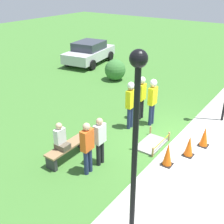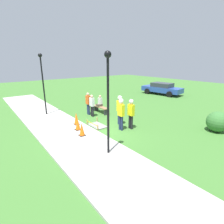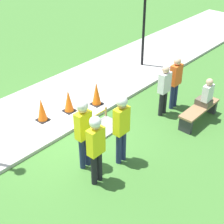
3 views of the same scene
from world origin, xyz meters
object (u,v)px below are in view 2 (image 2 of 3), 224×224
Objects in this scene: worker_assistant at (121,111)px; bystander_in_gray_shirt at (92,104)px; parked_car_blue at (162,88)px; park_bench at (101,108)px; worker_trainee at (120,107)px; lamppost_near at (108,91)px; worker_supervisor at (131,111)px; traffic_cone_near_patch at (76,119)px; bystander_in_orange_shirt at (88,102)px; traffic_cone_sidewalk_edge at (82,129)px; person_seated_on_bench at (100,102)px; lamppost_far at (42,76)px; traffic_cone_far_patch at (78,124)px.

worker_assistant reaches higher than bystander_in_gray_shirt.
park_bench is at bearing -88.28° from parked_car_blue.
worker_trainee is 0.45× the size of lamppost_near.
lamppost_near is (1.63, -2.91, 1.76)m from worker_supervisor.
traffic_cone_near_patch is 0.45× the size of bystander_in_orange_shirt.
lamppost_near is at bearing -51.46° from worker_assistant.
bystander_in_orange_shirt is at bearing 144.62° from traffic_cone_sidewalk_edge.
bystander_in_orange_shirt is 6.48m from lamppost_near.
person_seated_on_bench is at bearing 90.99° from bystander_in_orange_shirt.
worker_assistant is 3.33m from bystander_in_gray_shirt.
parked_car_blue is at bearing 89.46° from lamppost_far.
traffic_cone_far_patch is 0.81× the size of person_seated_on_bench.
park_bench is at bearing 79.46° from bystander_in_orange_shirt.
worker_supervisor is at bearing -70.30° from parked_car_blue.
lamppost_far is 0.89× the size of parked_car_blue.
worker_assistant reaches higher than park_bench.
person_seated_on_bench is at bearing 172.60° from worker_supervisor.
lamppost_near reaches higher than bystander_in_orange_shirt.
park_bench is 0.87× the size of worker_trainee.
traffic_cone_near_patch is 2.15m from bystander_in_gray_shirt.
traffic_cone_far_patch is 3.36m from bystander_in_orange_shirt.
traffic_cone_sidewalk_edge is 5.73m from lamppost_far.
parked_car_blue is at bearing 114.00° from worker_trainee.
bystander_in_gray_shirt is 4.06m from lamppost_far.
traffic_cone_far_patch is at bearing -120.26° from worker_supervisor.
bystander_in_orange_shirt is at bearing 157.56° from lamppost_near.
worker_trainee is at bearing 76.48° from traffic_cone_far_patch.
bystander_in_gray_shirt is 11.51m from parked_car_blue.
lamppost_near is at bearing 0.79° from traffic_cone_sidewalk_edge.
traffic_cone_far_patch is 3.97m from park_bench.
bystander_in_orange_shirt is at bearing 178.23° from bystander_in_gray_shirt.
parked_car_blue is at bearing 99.15° from person_seated_on_bench.
bystander_in_orange_shirt is (-2.50, 2.19, 0.51)m from traffic_cone_far_patch.
bystander_in_orange_shirt is at bearing -89.01° from person_seated_on_bench.
lamppost_far is at bearing -99.07° from parked_car_blue.
bystander_in_gray_shirt reaches higher than traffic_cone_sidewalk_edge.
bystander_in_gray_shirt is (-2.57, -0.50, -0.25)m from worker_trainee.
person_seated_on_bench is (-3.39, 3.48, 0.38)m from traffic_cone_sidewalk_edge.
worker_assistant is at bearing -35.98° from worker_trainee.
traffic_cone_sidewalk_edge is 4.17m from bystander_in_orange_shirt.
person_seated_on_bench is (-0.21, 0.05, 0.50)m from park_bench.
traffic_cone_near_patch is 0.18× the size of lamppost_near.
worker_supervisor is at bearing 28.36° from lamppost_far.
park_bench is at bearing 172.93° from worker_supervisor.
worker_assistant reaches higher than traffic_cone_far_patch.
traffic_cone_sidewalk_edge is 4.87m from person_seated_on_bench.
traffic_cone_near_patch is 0.48× the size of bystander_in_gray_shirt.
worker_trainee is (3.16, -0.60, 0.32)m from person_seated_on_bench.
bystander_in_gray_shirt is 5.99m from lamppost_near.
person_seated_on_bench is at bearing 118.43° from bystander_in_gray_shirt.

